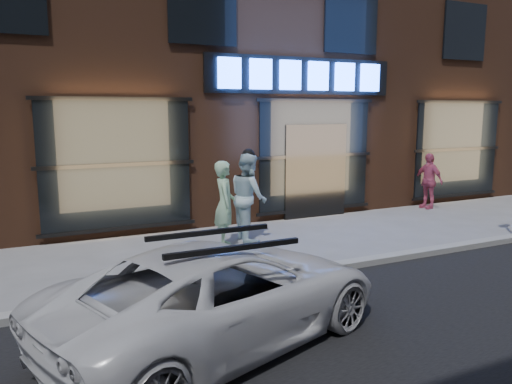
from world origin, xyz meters
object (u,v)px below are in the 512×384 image
(man_cap, at_px, (249,197))
(white_suv, at_px, (221,293))
(passerby, at_px, (428,181))
(man_bowtie, at_px, (225,204))

(man_cap, height_order, white_suv, man_cap)
(white_suv, bearing_deg, passerby, -77.15)
(passerby, xyz_separation_m, white_suv, (-8.34, -5.21, -0.18))
(man_cap, height_order, passerby, man_cap)
(man_bowtie, height_order, white_suv, man_bowtie)
(man_bowtie, distance_m, man_cap, 0.74)
(passerby, bearing_deg, man_cap, -88.48)
(man_bowtie, relative_size, passerby, 1.12)
(man_bowtie, xyz_separation_m, passerby, (6.71, 1.29, -0.10))
(man_cap, bearing_deg, white_suv, 156.91)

